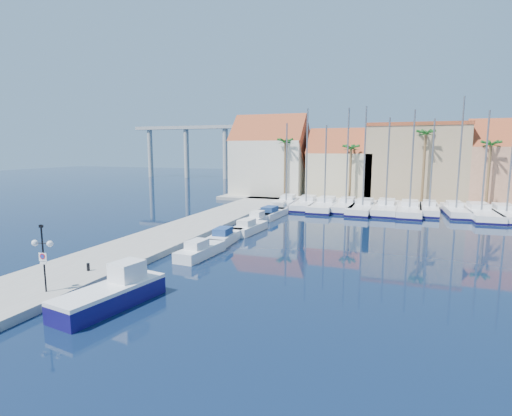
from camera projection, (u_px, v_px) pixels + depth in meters
The scene contains 32 objects.
ground at pixel (184, 301), 21.92m from camera, with size 260.00×260.00×0.00m, color black.
quay_west at pixel (172, 235), 37.45m from camera, with size 6.00×77.00×0.50m, color gray.
shore_north at pixel (392, 200), 63.24m from camera, with size 54.00×16.00×0.50m, color gray.
lamp_post at pixel (43, 248), 21.56m from camera, with size 1.27×0.47×3.76m.
bollard at pixel (88, 267), 25.64m from camera, with size 0.20×0.20×0.50m, color black.
fishing_boat at pixel (113, 293), 21.15m from camera, with size 3.09×6.44×2.16m.
motorboat_west_0 at pixel (200, 250), 30.79m from camera, with size 2.04×5.26×1.40m.
motorboat_west_1 at pixel (225, 237), 35.57m from camera, with size 2.02×5.58×1.40m.
motorboat_west_2 at pixel (249, 228), 39.60m from camera, with size 2.26×5.59×1.40m.
motorboat_west_3 at pixel (259, 218), 44.75m from camera, with size 1.82×5.16×1.40m.
motorboat_west_4 at pixel (271, 213), 48.33m from camera, with size 2.51×6.56×1.40m.
motorboat_west_5 at pixel (280, 207), 53.15m from camera, with size 2.93×7.23×1.40m.
sailboat_0 at pixel (287, 202), 57.45m from camera, with size 2.94×9.55×11.74m.
sailboat_1 at pixel (307, 204), 56.07m from camera, with size 2.96×10.38×13.61m.
sailboat_2 at pixel (325, 205), 54.75m from camera, with size 3.08×11.23×11.32m.
sailboat_3 at pixel (346, 205), 54.20m from camera, with size 2.71×9.86×13.51m.
sailboat_4 at pixel (363, 207), 52.57m from camera, with size 3.66×11.00×13.53m.
sailboat_5 at pixel (386, 208), 52.25m from camera, with size 3.33×11.20×12.14m.
sailboat_6 at pixel (409, 209), 50.83m from camera, with size 3.25×11.07×12.96m.
sailboat_7 at pixel (429, 209), 50.99m from camera, with size 2.66×8.61×11.92m.
sailboat_8 at pixel (455, 210), 50.11m from camera, with size 2.87×9.37×14.48m.
sailboat_9 at pixel (480, 212), 48.52m from camera, with size 3.42×11.77×12.69m.
sailboat_10 at pixel (505, 214), 47.48m from camera, with size 2.94×10.79×14.15m.
building_0 at pixel (270, 159), 68.04m from camera, with size 12.30×9.00×13.50m.
building_1 at pixel (341, 167), 64.22m from camera, with size 10.30×8.00×11.00m.
building_2 at pixel (415, 162), 61.35m from camera, with size 14.20×10.20×11.50m.
building_3 at pixel (506, 166), 56.48m from camera, with size 10.30×8.00×12.00m.
palm_0 at pixel (285, 143), 61.67m from camera, with size 2.60×2.60×10.15m.
palm_1 at pixel (351, 149), 58.48m from camera, with size 2.60×2.60×9.15m.
palm_2 at pixel (426, 136), 54.87m from camera, with size 2.60×2.60×11.15m.
palm_3 at pixel (491, 146), 52.41m from camera, with size 2.60×2.60×9.65m.
viaduct at pixel (208, 141), 109.76m from camera, with size 48.00×2.20×14.45m.
Camera 1 is at (10.78, -18.36, 8.32)m, focal length 28.00 mm.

